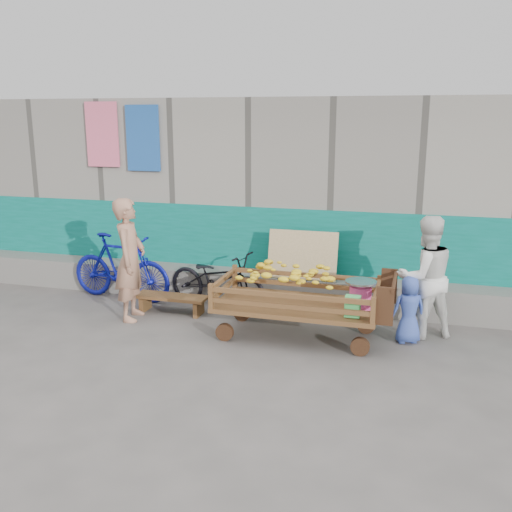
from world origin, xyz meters
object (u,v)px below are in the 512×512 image
(vendor_man, at_px, (130,260))
(child, at_px, (409,310))
(bicycle_dark, at_px, (217,280))
(bicycle_blue, at_px, (121,267))
(bench, at_px, (171,300))
(woman, at_px, (425,277))
(banana_cart, at_px, (294,289))

(vendor_man, bearing_deg, child, -98.55)
(bicycle_dark, bearing_deg, bicycle_blue, 104.16)
(child, relative_size, bicycle_dark, 0.53)
(bench, bearing_deg, vendor_man, -140.74)
(vendor_man, xyz_separation_m, woman, (3.85, 0.43, -0.06))
(bicycle_dark, bearing_deg, bench, 139.74)
(banana_cart, bearing_deg, child, 8.72)
(bench, height_order, bicycle_dark, bicycle_dark)
(vendor_man, height_order, bicycle_dark, vendor_man)
(child, relative_size, bicycle_blue, 0.50)
(vendor_man, bearing_deg, banana_cart, -102.46)
(child, xyz_separation_m, bicycle_dark, (-2.71, 0.61, -0.00))
(banana_cart, distance_m, vendor_man, 2.30)
(vendor_man, height_order, child, vendor_man)
(woman, relative_size, child, 1.84)
(bench, relative_size, child, 1.22)
(bench, bearing_deg, banana_cart, -12.46)
(bench, relative_size, bicycle_dark, 0.64)
(bench, distance_m, woman, 3.48)
(banana_cart, relative_size, child, 2.61)
(vendor_man, distance_m, woman, 3.88)
(child, bearing_deg, bench, -24.75)
(child, bearing_deg, banana_cart, -12.54)
(bench, height_order, child, child)
(banana_cart, bearing_deg, bench, 167.54)
(woman, height_order, bicycle_blue, woman)
(banana_cart, relative_size, bicycle_dark, 1.37)
(banana_cart, distance_m, woman, 1.64)
(banana_cart, bearing_deg, bicycle_blue, 164.62)
(banana_cart, xyz_separation_m, bench, (-1.86, 0.41, -0.45))
(vendor_man, distance_m, bicycle_dark, 1.31)
(vendor_man, bearing_deg, bicycle_dark, -62.83)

